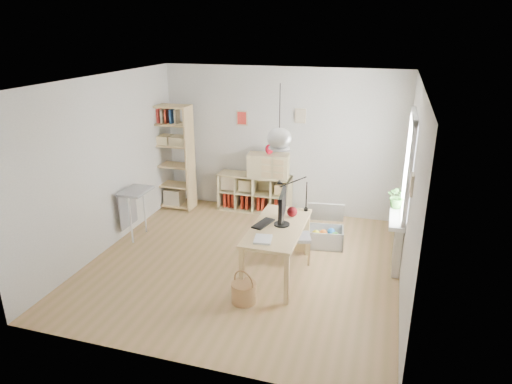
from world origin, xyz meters
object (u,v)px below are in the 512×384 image
(desk, at_px, (278,232))
(chair, at_px, (297,233))
(monitor, at_px, (282,207))
(storage_chest, at_px, (325,233))
(drawer_chest, at_px, (268,165))
(tall_bookshelf, at_px, (171,153))
(cube_shelf, at_px, (254,195))

(desk, bearing_deg, chair, 70.93)
(monitor, bearing_deg, storage_chest, 59.11)
(drawer_chest, bearing_deg, monitor, -76.44)
(tall_bookshelf, bearing_deg, chair, -27.36)
(chair, relative_size, monitor, 1.36)
(storage_chest, bearing_deg, desk, -121.85)
(tall_bookshelf, distance_m, monitor, 3.24)
(chair, relative_size, storage_chest, 1.03)
(chair, distance_m, storage_chest, 0.74)
(tall_bookshelf, relative_size, drawer_chest, 2.65)
(desk, relative_size, storage_chest, 2.03)
(cube_shelf, distance_m, chair, 2.10)
(tall_bookshelf, distance_m, chair, 3.18)
(cube_shelf, height_order, tall_bookshelf, tall_bookshelf)
(monitor, relative_size, drawer_chest, 0.74)
(tall_bookshelf, bearing_deg, cube_shelf, 10.19)
(desk, bearing_deg, tall_bookshelf, 142.99)
(cube_shelf, xyz_separation_m, storage_chest, (1.54, -1.09, -0.09))
(chair, bearing_deg, drawer_chest, 101.70)
(cube_shelf, height_order, chair, chair)
(storage_chest, xyz_separation_m, drawer_chest, (-1.25, 1.05, 0.73))
(desk, bearing_deg, monitor, 51.19)
(desk, height_order, cube_shelf, desk)
(monitor, bearing_deg, cube_shelf, 108.85)
(cube_shelf, distance_m, monitor, 2.53)
(chair, bearing_deg, storage_chest, 44.43)
(cube_shelf, relative_size, monitor, 2.51)
(chair, xyz_separation_m, storage_chest, (0.34, 0.62, -0.23))
(tall_bookshelf, distance_m, storage_chest, 3.33)
(drawer_chest, bearing_deg, cube_shelf, 165.43)
(desk, bearing_deg, drawer_chest, 108.50)
(cube_shelf, relative_size, chair, 1.84)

